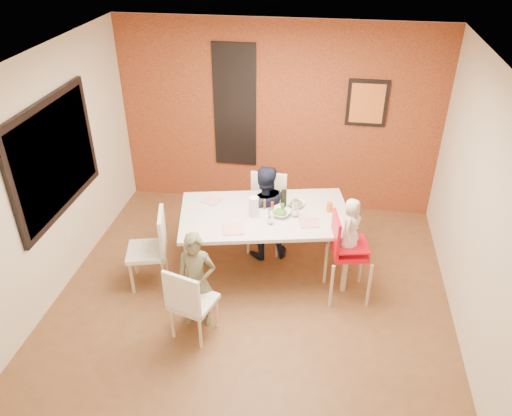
% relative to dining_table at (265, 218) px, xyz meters
% --- Properties ---
extents(ground, '(4.50, 4.50, 0.00)m').
position_rel_dining_table_xyz_m(ground, '(-0.06, -0.57, -0.75)').
color(ground, brown).
rests_on(ground, ground).
extents(ceiling, '(4.50, 4.50, 0.02)m').
position_rel_dining_table_xyz_m(ceiling, '(-0.06, -0.57, 1.95)').
color(ceiling, white).
rests_on(ceiling, wall_back).
extents(wall_back, '(4.50, 0.02, 2.70)m').
position_rel_dining_table_xyz_m(wall_back, '(-0.06, 1.68, 0.60)').
color(wall_back, beige).
rests_on(wall_back, ground).
extents(wall_front, '(4.50, 0.02, 2.70)m').
position_rel_dining_table_xyz_m(wall_front, '(-0.06, -2.82, 0.60)').
color(wall_front, beige).
rests_on(wall_front, ground).
extents(wall_left, '(0.02, 4.50, 2.70)m').
position_rel_dining_table_xyz_m(wall_left, '(-2.31, -0.57, 0.60)').
color(wall_left, beige).
rests_on(wall_left, ground).
extents(wall_right, '(0.02, 4.50, 2.70)m').
position_rel_dining_table_xyz_m(wall_right, '(2.19, -0.57, 0.60)').
color(wall_right, beige).
rests_on(wall_right, ground).
extents(brick_accent_wall, '(4.50, 0.02, 2.70)m').
position_rel_dining_table_xyz_m(brick_accent_wall, '(-0.06, 1.66, 0.60)').
color(brick_accent_wall, maroon).
rests_on(brick_accent_wall, ground).
extents(picture_window_frame, '(0.05, 1.70, 1.30)m').
position_rel_dining_table_xyz_m(picture_window_frame, '(-2.28, -0.37, 0.80)').
color(picture_window_frame, black).
rests_on(picture_window_frame, wall_left).
extents(picture_window_pane, '(0.02, 1.55, 1.15)m').
position_rel_dining_table_xyz_m(picture_window_pane, '(-2.27, -0.37, 0.80)').
color(picture_window_pane, black).
rests_on(picture_window_pane, wall_left).
extents(glassblock_strip, '(0.55, 0.03, 1.70)m').
position_rel_dining_table_xyz_m(glassblock_strip, '(-0.66, 1.64, 0.75)').
color(glassblock_strip, silver).
rests_on(glassblock_strip, wall_back).
extents(glassblock_surround, '(0.60, 0.03, 1.76)m').
position_rel_dining_table_xyz_m(glassblock_surround, '(-0.66, 1.64, 0.75)').
color(glassblock_surround, black).
rests_on(glassblock_surround, wall_back).
extents(art_print_frame, '(0.54, 0.03, 0.64)m').
position_rel_dining_table_xyz_m(art_print_frame, '(1.14, 1.64, 0.90)').
color(art_print_frame, black).
rests_on(art_print_frame, wall_back).
extents(art_print_canvas, '(0.44, 0.01, 0.54)m').
position_rel_dining_table_xyz_m(art_print_canvas, '(1.14, 1.62, 0.90)').
color(art_print_canvas, orange).
rests_on(art_print_canvas, wall_back).
extents(dining_table, '(2.16, 1.48, 0.82)m').
position_rel_dining_table_xyz_m(dining_table, '(0.00, 0.00, 0.00)').
color(dining_table, silver).
rests_on(dining_table, ground).
extents(chair_near, '(0.51, 0.51, 0.89)m').
position_rel_dining_table_xyz_m(chair_near, '(-0.60, -1.26, -0.25)').
color(chair_near, white).
rests_on(chair_near, ground).
extents(chair_far, '(0.48, 0.48, 1.00)m').
position_rel_dining_table_xyz_m(chair_far, '(-0.05, 0.56, -0.19)').
color(chair_far, white).
rests_on(chair_far, ground).
extents(chair_left, '(0.54, 0.54, 0.96)m').
position_rel_dining_table_xyz_m(chair_left, '(-1.24, -0.44, -0.21)').
color(chair_left, white).
rests_on(chair_left, ground).
extents(high_chair, '(0.53, 0.53, 1.08)m').
position_rel_dining_table_xyz_m(high_chair, '(0.95, -0.33, -0.10)').
color(high_chair, red).
rests_on(high_chair, ground).
extents(child_near, '(0.44, 0.32, 1.13)m').
position_rel_dining_table_xyz_m(child_near, '(-0.57, -1.02, -0.18)').
color(child_near, '#5B5B41').
rests_on(child_near, ground).
extents(child_far, '(0.73, 0.65, 1.27)m').
position_rel_dining_table_xyz_m(child_far, '(-0.06, 0.31, -0.12)').
color(child_far, black).
rests_on(child_far, ground).
extents(toddler, '(0.29, 0.36, 0.64)m').
position_rel_dining_table_xyz_m(toddler, '(0.98, -0.32, 0.21)').
color(toddler, silver).
rests_on(toddler, high_chair).
extents(plate_near_left, '(0.29, 0.29, 0.01)m').
position_rel_dining_table_xyz_m(plate_near_left, '(-0.30, -0.39, 0.08)').
color(plate_near_left, white).
rests_on(plate_near_left, dining_table).
extents(plate_far_mid, '(0.21, 0.21, 0.01)m').
position_rel_dining_table_xyz_m(plate_far_mid, '(-0.02, 0.34, 0.08)').
color(plate_far_mid, white).
rests_on(plate_far_mid, dining_table).
extents(plate_near_right, '(0.26, 0.26, 0.01)m').
position_rel_dining_table_xyz_m(plate_near_right, '(0.53, -0.13, 0.08)').
color(plate_near_right, white).
rests_on(plate_near_right, dining_table).
extents(plate_far_left, '(0.26, 0.26, 0.01)m').
position_rel_dining_table_xyz_m(plate_far_left, '(-0.68, 0.18, 0.08)').
color(plate_far_left, white).
rests_on(plate_far_left, dining_table).
extents(salad_bowl_a, '(0.30, 0.30, 0.06)m').
position_rel_dining_table_xyz_m(salad_bowl_a, '(0.18, -0.01, 0.10)').
color(salad_bowl_a, white).
rests_on(salad_bowl_a, dining_table).
extents(salad_bowl_b, '(0.24, 0.24, 0.05)m').
position_rel_dining_table_xyz_m(salad_bowl_b, '(0.35, 0.22, 0.10)').
color(salad_bowl_b, white).
rests_on(salad_bowl_b, dining_table).
extents(wine_bottle, '(0.07, 0.07, 0.26)m').
position_rel_dining_table_xyz_m(wine_bottle, '(0.20, 0.11, 0.20)').
color(wine_bottle, black).
rests_on(wine_bottle, dining_table).
extents(wine_glass_a, '(0.07, 0.07, 0.19)m').
position_rel_dining_table_xyz_m(wine_glass_a, '(0.09, -0.21, 0.17)').
color(wine_glass_a, white).
rests_on(wine_glass_a, dining_table).
extents(wine_glass_b, '(0.08, 0.08, 0.22)m').
position_rel_dining_table_xyz_m(wine_glass_b, '(0.35, -0.01, 0.18)').
color(wine_glass_b, white).
rests_on(wine_glass_b, dining_table).
extents(paper_towel_roll, '(0.11, 0.11, 0.25)m').
position_rel_dining_table_xyz_m(paper_towel_roll, '(-0.12, -0.08, 0.20)').
color(paper_towel_roll, silver).
rests_on(paper_towel_roll, dining_table).
extents(condiment_red, '(0.03, 0.03, 0.13)m').
position_rel_dining_table_xyz_m(condiment_red, '(0.08, 0.05, 0.14)').
color(condiment_red, red).
rests_on(condiment_red, dining_table).
extents(condiment_green, '(0.03, 0.03, 0.14)m').
position_rel_dining_table_xyz_m(condiment_green, '(0.20, 0.02, 0.14)').
color(condiment_green, '#397B29').
rests_on(condiment_green, dining_table).
extents(condiment_brown, '(0.03, 0.03, 0.12)m').
position_rel_dining_table_xyz_m(condiment_brown, '(-0.02, 0.10, 0.14)').
color(condiment_brown, brown).
rests_on(condiment_brown, dining_table).
extents(sippy_cup, '(0.07, 0.07, 0.12)m').
position_rel_dining_table_xyz_m(sippy_cup, '(0.74, 0.16, 0.13)').
color(sippy_cup, '#CE6016').
rests_on(sippy_cup, dining_table).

